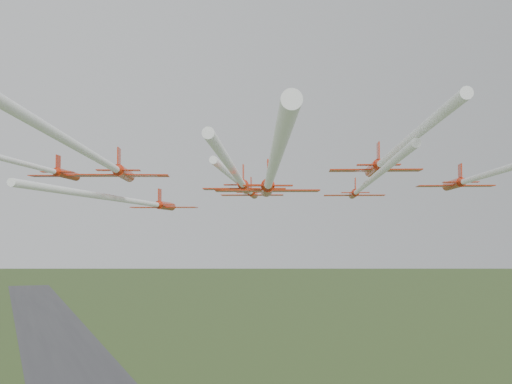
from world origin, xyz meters
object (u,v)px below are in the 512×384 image
object	(u,v)px
jet_row2_left	(142,202)
jet_row3_mid	(240,180)
jet_row2_right	(363,187)
jet_lead	(246,188)
jet_row3_right	(486,175)
jet_row4_left	(106,163)
jet_row4_right	(385,159)
jet_row3_left	(34,166)
jet_trail_solo	(269,180)

from	to	relation	value
jet_row2_left	jet_row3_mid	distance (m)	18.93
jet_row2_right	jet_row3_mid	xyz separation A→B (m)	(-14.96, -1.25, 0.27)
jet_lead	jet_row3_right	bearing A→B (deg)	-47.12
jet_lead	jet_row2_left	xyz separation A→B (m)	(-15.66, -5.85, -2.33)
jet_row4_left	jet_row4_right	size ratio (longest dim) A/B	1.17
jet_lead	jet_row3_left	distance (m)	32.24
jet_row2_left	jet_row2_right	bearing A→B (deg)	-12.25
jet_lead	jet_row2_right	xyz separation A→B (m)	(6.15, -22.16, -0.85)
jet_row3_left	jet_row4_left	distance (m)	16.40
jet_lead	jet_trail_solo	distance (m)	48.92
jet_row3_left	jet_trail_solo	distance (m)	35.50
jet_row4_left	jet_row3_left	bearing A→B (deg)	126.05
jet_row2_left	jet_row4_left	distance (m)	25.34
jet_row4_right	jet_row3_mid	bearing A→B (deg)	150.25
jet_lead	jet_row4_right	bearing A→B (deg)	-65.85
jet_lead	jet_row3_left	world-z (taller)	jet_row3_left
jet_row3_right	jet_row4_right	distance (m)	12.06
jet_lead	jet_row4_left	bearing A→B (deg)	-105.28
jet_row2_right	jet_trail_solo	xyz separation A→B (m)	(-20.64, -24.51, -1.36)
jet_row2_left	jet_row2_right	xyz separation A→B (m)	(21.81, -16.31, 1.47)
jet_row4_right	jet_lead	bearing A→B (deg)	114.80
jet_row2_left	jet_row3_right	size ratio (longest dim) A/B	0.95
jet_trail_solo	jet_row4_left	bearing A→B (deg)	137.88
jet_row3_right	jet_row3_mid	bearing A→B (deg)	175.73
jet_row2_right	jet_row4_right	bearing A→B (deg)	-86.32
jet_row4_right	jet_trail_solo	distance (m)	18.71
jet_row3_left	jet_row4_right	distance (m)	36.89
jet_trail_solo	jet_row2_right	bearing A→B (deg)	69.80
jet_row4_left	jet_row4_right	xyz separation A→B (m)	(24.25, -6.48, 0.54)
jet_row3_mid	jet_row3_right	xyz separation A→B (m)	(21.58, -11.64, 0.31)
jet_row2_left	jet_row3_mid	bearing A→B (deg)	-44.16
jet_row2_left	jet_trail_solo	size ratio (longest dim) A/B	1.19
jet_row2_right	jet_row3_mid	distance (m)	15.02
jet_trail_solo	jet_row3_mid	bearing A→B (deg)	96.18
jet_lead	jet_row3_right	distance (m)	37.31
jet_row4_left	jet_trail_solo	xyz separation A→B (m)	(8.95, -16.84, -2.39)
jet_row2_left	jet_row3_right	bearing A→B (deg)	-21.24
jet_row2_right	jet_trail_solo	distance (m)	32.07
jet_row2_left	jet_row3_right	world-z (taller)	jet_row3_right
jet_row4_left	jet_lead	bearing A→B (deg)	68.62
jet_row3_mid	jet_trail_solo	xyz separation A→B (m)	(-5.68, -23.26, -1.63)
jet_row3_left	jet_row2_right	bearing A→B (deg)	8.96
jet_lead	jet_row3_left	bearing A→B (deg)	-130.64
jet_row3_left	jet_row4_right	size ratio (longest dim) A/B	1.07
jet_row4_right	jet_trail_solo	world-z (taller)	jet_row4_right
jet_row4_right	jet_row4_left	bearing A→B (deg)	-171.43
jet_lead	jet_row3_mid	xyz separation A→B (m)	(-8.82, -23.42, -0.58)
jet_row2_left	jet_trail_solo	xyz separation A→B (m)	(1.17, -40.83, 0.12)
jet_lead	jet_row3_right	size ratio (longest dim) A/B	1.04
jet_row3_right	jet_row4_right	world-z (taller)	jet_row4_right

